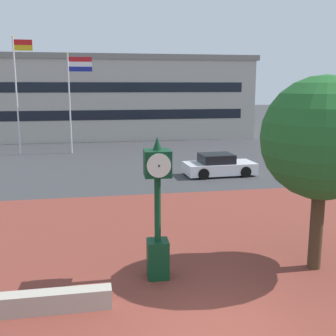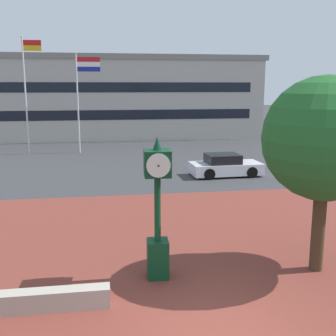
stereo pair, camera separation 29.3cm
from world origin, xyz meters
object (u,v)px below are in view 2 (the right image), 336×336
at_px(flagpole_primary, 27,88).
at_px(car_street_mid, 225,166).
at_px(civic_building, 113,97).
at_px(car_street_near, 335,164).
at_px(street_clock, 158,210).
at_px(flagpole_secondary, 81,92).
at_px(plaza_tree, 329,141).

bearing_deg(flagpole_primary, car_street_mid, -38.20).
bearing_deg(car_street_mid, civic_building, -167.62).
bearing_deg(car_street_mid, car_street_near, 83.10).
distance_m(street_clock, flagpole_secondary, 22.65).
xyz_separation_m(car_street_near, car_street_mid, (-6.62, 0.51, -0.00)).
relative_size(car_street_near, car_street_mid, 1.09).
xyz_separation_m(plaza_tree, civic_building, (-4.96, 34.44, 0.33)).
distance_m(street_clock, car_street_mid, 13.67).
distance_m(plaza_tree, car_street_mid, 12.93).
height_order(street_clock, flagpole_primary, flagpole_primary).
xyz_separation_m(plaza_tree, car_street_near, (7.47, 12.01, -3.12)).
bearing_deg(flagpole_primary, street_clock, -72.63).
relative_size(street_clock, car_street_mid, 0.94).
bearing_deg(civic_building, flagpole_secondary, -102.90).
xyz_separation_m(street_clock, flagpole_secondary, (-3.00, 22.28, 2.74)).
relative_size(car_street_mid, flagpole_secondary, 0.55).
bearing_deg(plaza_tree, flagpole_secondary, 109.02).
bearing_deg(plaza_tree, car_street_mid, 86.10).
relative_size(street_clock, flagpole_primary, 0.45).
relative_size(plaza_tree, civic_building, 0.19).
height_order(flagpole_primary, civic_building, flagpole_primary).
height_order(flagpole_primary, flagpole_secondary, flagpole_primary).
height_order(car_street_near, flagpole_primary, flagpole_primary).
height_order(plaza_tree, flagpole_primary, flagpole_primary).
bearing_deg(civic_building, street_clock, -89.60).
distance_m(street_clock, plaza_tree, 5.05).
relative_size(car_street_mid, flagpole_primary, 0.47).
bearing_deg(flagpole_secondary, street_clock, -82.33).
xyz_separation_m(flagpole_secondary, civic_building, (2.76, 12.04, -0.64)).
xyz_separation_m(street_clock, civic_building, (-0.24, 34.32, 2.10)).
bearing_deg(car_street_near, civic_building, -149.22).
distance_m(street_clock, car_street_near, 17.09).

